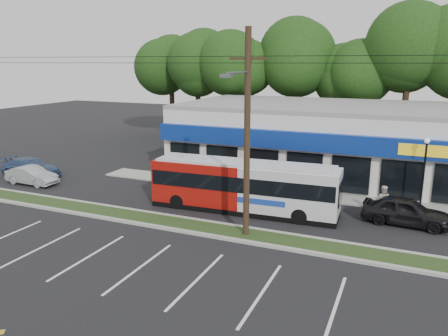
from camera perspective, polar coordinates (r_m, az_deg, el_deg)
The scene contains 15 objects.
ground at distance 22.37m, azimuth -5.35°, elevation -8.56°, with size 120.00×120.00×0.00m, color black.
grass_strip at distance 23.17m, azimuth -4.16°, elevation -7.57°, with size 40.00×1.60×0.12m, color #1E3817.
curb_south at distance 22.47m, azimuth -5.17°, elevation -8.26°, with size 40.00×0.25×0.14m, color #9E9E93.
curb_north at distance 23.87m, azimuth -3.22°, elevation -6.88°, with size 40.00×0.25×0.14m, color #9E9E93.
sidewalk at distance 28.84m, azimuth 12.21°, elevation -3.56°, with size 32.00×2.20×0.10m, color #9E9E93.
strip_mall at distance 34.82m, azimuth 15.49°, elevation 3.61°, with size 25.00×12.55×5.30m.
utility_pole at distance 20.59m, azimuth 2.53°, elevation 5.20°, with size 50.00×2.77×10.00m.
lamp_post at distance 27.55m, azimuth 24.72°, elevation 0.31°, with size 0.30×0.30×4.25m.
tree_line at distance 44.53m, azimuth 15.91°, elevation 13.15°, with size 46.76×6.76×11.83m.
metrobus at distance 25.13m, azimuth 2.60°, elevation -2.26°, with size 10.95×2.81×2.92m.
car_dark at distance 25.16m, azimuth 22.65°, elevation -5.21°, with size 1.78×4.42×1.51m, color black.
car_silver at distance 33.68m, azimuth -23.82°, elevation -0.90°, with size 1.36×3.89×1.28m, color #A2A3A9.
car_blue at distance 36.07m, azimuth -23.90°, elevation 0.07°, with size 1.92×4.72×1.37m, color navy.
pedestrian_a at distance 28.34m, azimuth 9.97°, elevation -1.98°, with size 0.65×0.43×1.78m, color silver.
pedestrian_b at distance 26.22m, azimuth 20.02°, elevation -3.98°, with size 0.84×0.65×1.72m, color silver.
Camera 1 is at (10.04, -18.12, 8.45)m, focal length 35.00 mm.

